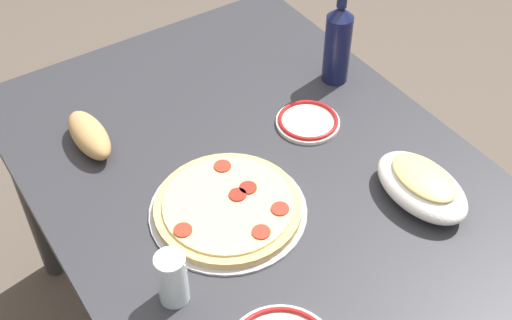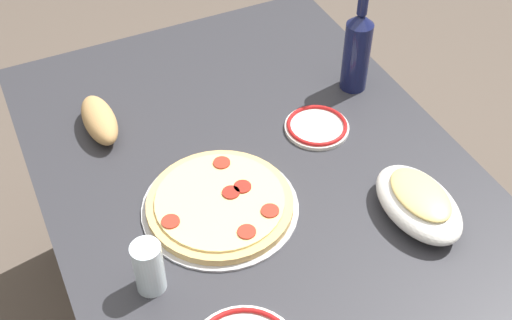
# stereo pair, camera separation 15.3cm
# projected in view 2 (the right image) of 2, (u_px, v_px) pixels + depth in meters

# --- Properties ---
(dining_table) EXTENTS (1.30, 0.97, 0.74)m
(dining_table) POSITION_uv_depth(u_px,v_px,m) (256.00, 202.00, 1.64)
(dining_table) COLOR #2D2D33
(dining_table) RESTS_ON ground
(pepperoni_pizza) EXTENTS (0.35, 0.35, 0.03)m
(pepperoni_pizza) POSITION_uv_depth(u_px,v_px,m) (220.00, 204.00, 1.46)
(pepperoni_pizza) COLOR #B7B7BC
(pepperoni_pizza) RESTS_ON dining_table
(baked_pasta_dish) EXTENTS (0.24, 0.15, 0.08)m
(baked_pasta_dish) POSITION_uv_depth(u_px,v_px,m) (419.00, 202.00, 1.43)
(baked_pasta_dish) COLOR white
(baked_pasta_dish) RESTS_ON dining_table
(wine_bottle) EXTENTS (0.07, 0.07, 0.29)m
(wine_bottle) POSITION_uv_depth(u_px,v_px,m) (357.00, 50.00, 1.70)
(wine_bottle) COLOR #141942
(wine_bottle) RESTS_ON dining_table
(water_glass) EXTENTS (0.06, 0.06, 0.12)m
(water_glass) POSITION_uv_depth(u_px,v_px,m) (149.00, 267.00, 1.28)
(water_glass) COLOR silver
(water_glass) RESTS_ON dining_table
(side_plate_near) EXTENTS (0.16, 0.16, 0.02)m
(side_plate_near) POSITION_uv_depth(u_px,v_px,m) (317.00, 126.00, 1.65)
(side_plate_near) COLOR white
(side_plate_near) RESTS_ON dining_table
(bread_loaf) EXTENTS (0.18, 0.08, 0.07)m
(bread_loaf) POSITION_uv_depth(u_px,v_px,m) (99.00, 120.00, 1.63)
(bread_loaf) COLOR tan
(bread_loaf) RESTS_ON dining_table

